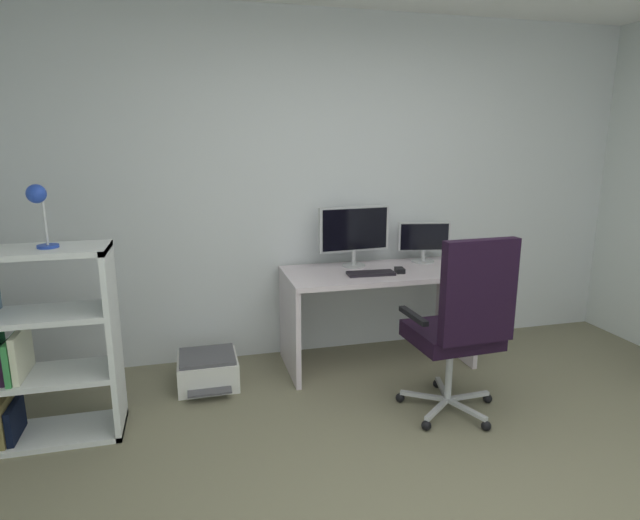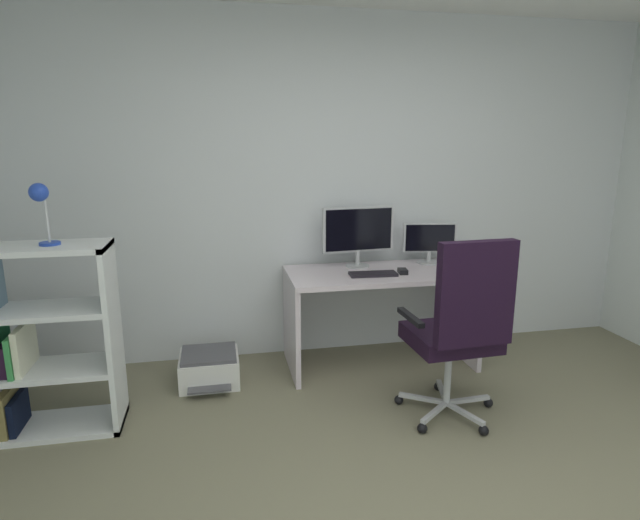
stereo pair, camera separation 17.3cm
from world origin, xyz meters
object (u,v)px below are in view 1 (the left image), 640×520
bookshelf (15,354)px  monitor_main (354,231)px  desk (377,296)px  printer (208,370)px  desk_lamp (38,203)px  office_chair (462,321)px  monitor_secondary (424,239)px  computer_mouse (400,270)px  keyboard (371,273)px

bookshelf → monitor_main: bearing=17.4°
bookshelf → desk: bearing=12.5°
bookshelf → printer: bookshelf is taller
monitor_main → desk: bearing=-52.5°
desk_lamp → printer: bearing=27.5°
desk_lamp → office_chair: bearing=-9.9°
monitor_main → printer: size_ratio=1.21×
desk → desk_lamp: bearing=-166.3°
office_chair → printer: 1.76m
monitor_secondary → desk_lamp: bearing=-165.0°
office_chair → computer_mouse: bearing=93.9°
monitor_main → bookshelf: 2.34m
printer → keyboard: bearing=-1.4°
monitor_secondary → bookshelf: bearing=-166.1°
monitor_secondary → office_chair: 1.15m
monitor_main → office_chair: bearing=-73.5°
monitor_secondary → keyboard: monitor_secondary is taller
monitor_secondary → bookshelf: size_ratio=0.37×
desk → keyboard: (-0.09, -0.11, 0.21)m
monitor_main → office_chair: monitor_main is taller
monitor_secondary → printer: monitor_secondary is taller
monitor_secondary → bookshelf: (-2.76, -0.69, -0.39)m
monitor_secondary → printer: 1.92m
desk_lamp → monitor_secondary: bearing=15.0°
desk → printer: size_ratio=2.97×
computer_mouse → desk_lamp: 2.36m
printer → desk: bearing=3.6°
keyboard → desk_lamp: 2.14m
monitor_secondary → desk_lamp: desk_lamp is taller
desk → monitor_main: bearing=127.5°
computer_mouse → bookshelf: size_ratio=0.09×
office_chair → desk_lamp: 2.44m
desk → keyboard: 0.25m
desk → office_chair: bearing=-78.3°
office_chair → bookshelf: bearing=170.9°
monitor_secondary → computer_mouse: (-0.31, -0.27, -0.17)m
desk → bookshelf: bearing=-167.5°
office_chair → desk: bearing=101.7°
keyboard → desk_lamp: bearing=-165.5°
office_chair → bookshelf: office_chair is taller
computer_mouse → office_chair: size_ratio=0.09×
computer_mouse → desk_lamp: bearing=-161.5°
monitor_main → keyboard: size_ratio=1.66×
office_chair → desk_lamp: desk_lamp is taller
desk → bookshelf: (-2.31, -0.51, -0.01)m
keyboard → monitor_secondary: bearing=30.6°
monitor_secondary → monitor_main: bearing=-180.0°
monitor_secondary → office_chair: size_ratio=0.36×
monitor_secondary → desk_lamp: (-2.55, -0.68, 0.44)m
desk → monitor_secondary: monitor_secondary is taller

